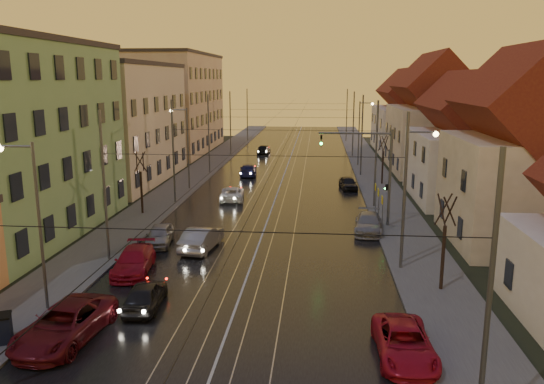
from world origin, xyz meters
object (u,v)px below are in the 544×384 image
(street_lamp_0, at_px, (32,210))
(traffic_light_mast, at_px, (376,165))
(parked_right_1, at_px, (368,223))
(parked_left_1, at_px, (65,324))
(street_lamp_2, at_px, (185,140))
(parked_left_3, at_px, (160,235))
(street_lamp_3, at_px, (362,127))
(parked_left_2, at_px, (134,261))
(parked_right_0, at_px, (404,343))
(parked_right_2, at_px, (348,183))
(driving_car_0, at_px, (145,295))
(driving_car_1, at_px, (202,238))
(driving_car_3, at_px, (248,170))
(driving_car_4, at_px, (264,149))
(driving_car_2, at_px, (232,194))
(street_lamp_1, at_px, (411,183))

(street_lamp_0, xyz_separation_m, traffic_light_mast, (17.10, 16.00, -0.29))
(traffic_light_mast, distance_m, parked_right_1, 4.25)
(traffic_light_mast, xyz_separation_m, parked_left_1, (-14.58, -18.72, -3.85))
(street_lamp_2, bearing_deg, parked_left_3, -81.57)
(street_lamp_3, distance_m, parked_left_1, 49.46)
(parked_left_2, distance_m, parked_right_0, 15.98)
(parked_left_2, height_order, parked_right_2, parked_left_2)
(traffic_light_mast, height_order, parked_left_3, traffic_light_mast)
(street_lamp_3, relative_size, parked_right_1, 1.75)
(driving_car_0, bearing_deg, traffic_light_mast, -132.90)
(driving_car_1, bearing_deg, street_lamp_2, -65.24)
(driving_car_3, height_order, driving_car_4, driving_car_4)
(driving_car_4, bearing_deg, parked_left_2, 88.14)
(street_lamp_2, relative_size, driving_car_2, 1.82)
(parked_left_1, bearing_deg, parked_right_1, 56.48)
(street_lamp_1, xyz_separation_m, driving_car_2, (-12.95, 15.71, -4.27))
(street_lamp_3, relative_size, driving_car_0, 2.07)
(driving_car_1, height_order, parked_right_2, driving_car_1)
(driving_car_4, distance_m, parked_left_1, 56.08)
(street_lamp_0, relative_size, parked_left_3, 2.07)
(parked_left_1, distance_m, parked_right_1, 22.21)
(parked_left_2, bearing_deg, driving_car_4, 79.99)
(driving_car_3, xyz_separation_m, parked_right_0, (11.25, -38.88, -0.02))
(street_lamp_1, bearing_deg, driving_car_3, 115.09)
(parked_left_2, distance_m, parked_left_3, 5.11)
(street_lamp_0, distance_m, parked_right_2, 33.76)
(street_lamp_1, xyz_separation_m, parked_left_3, (-15.60, 2.40, -4.23))
(driving_car_1, height_order, parked_right_0, driving_car_1)
(street_lamp_2, relative_size, driving_car_1, 1.76)
(driving_car_2, distance_m, parked_left_1, 26.58)
(street_lamp_0, xyz_separation_m, driving_car_0, (4.80, 0.74, -4.23))
(street_lamp_1, height_order, driving_car_1, street_lamp_1)
(street_lamp_2, relative_size, parked_right_1, 1.75)
(parked_left_2, bearing_deg, parked_left_1, -98.07)
(street_lamp_2, height_order, parked_right_2, street_lamp_2)
(traffic_light_mast, relative_size, driving_car_1, 1.58)
(parked_left_3, bearing_deg, parked_right_2, 47.90)
(driving_car_0, relative_size, driving_car_3, 0.85)
(street_lamp_0, height_order, parked_left_1, street_lamp_0)
(traffic_light_mast, height_order, parked_left_1, traffic_light_mast)
(street_lamp_3, distance_m, driving_car_3, 15.94)
(parked_left_2, bearing_deg, parked_left_3, 83.43)
(traffic_light_mast, distance_m, parked_left_2, 18.40)
(driving_car_3, distance_m, driving_car_4, 17.35)
(driving_car_0, distance_m, parked_right_1, 18.09)
(street_lamp_2, xyz_separation_m, parked_left_2, (2.66, -22.71, -4.21))
(parked_right_0, bearing_deg, driving_car_2, 111.40)
(driving_car_4, bearing_deg, traffic_light_mast, 108.88)
(street_lamp_2, distance_m, parked_right_0, 35.24)
(parked_left_2, bearing_deg, street_lamp_2, 89.57)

